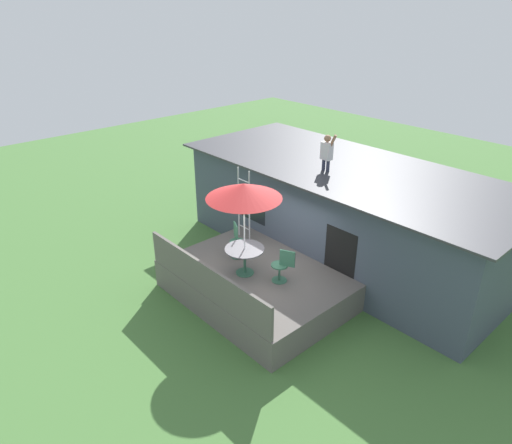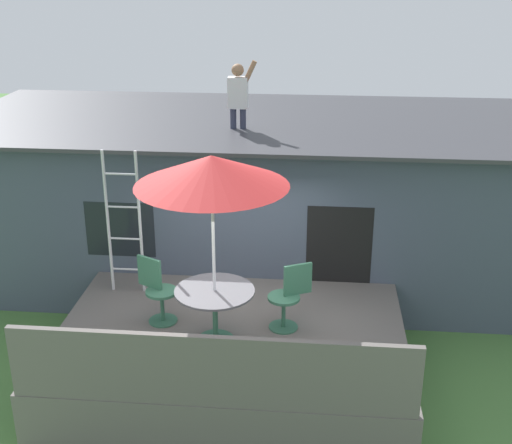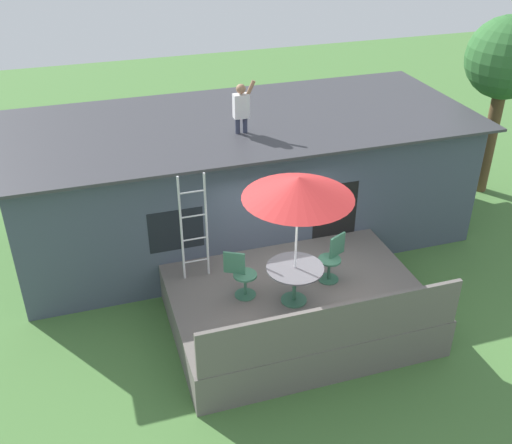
{
  "view_description": "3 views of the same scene",
  "coord_description": "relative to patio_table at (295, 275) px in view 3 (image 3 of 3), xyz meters",
  "views": [
    {
      "loc": [
        7.8,
        -7.14,
        7.39
      ],
      "look_at": [
        -0.54,
        0.45,
        1.93
      ],
      "focal_mm": 32.56,
      "sensor_mm": 36.0,
      "label": 1
    },
    {
      "loc": [
        1.11,
        -8.04,
        5.57
      ],
      "look_at": [
        0.27,
        0.79,
        2.08
      ],
      "focal_mm": 47.84,
      "sensor_mm": 36.0,
      "label": 2
    },
    {
      "loc": [
        -3.48,
        -8.45,
        7.67
      ],
      "look_at": [
        -0.48,
        1.03,
        1.8
      ],
      "focal_mm": 41.94,
      "sensor_mm": 36.0,
      "label": 3
    }
  ],
  "objects": [
    {
      "name": "ground_plane",
      "position": [
        0.17,
        0.29,
        -1.39
      ],
      "size": [
        40.0,
        40.0,
        0.0
      ],
      "primitive_type": "plane",
      "color": "#477538"
    },
    {
      "name": "house",
      "position": [
        0.17,
        3.89,
        0.07
      ],
      "size": [
        10.5,
        4.5,
        2.9
      ],
      "color": "#424C5B",
      "rests_on": "ground"
    },
    {
      "name": "deck",
      "position": [
        0.17,
        0.29,
        -0.99
      ],
      "size": [
        4.72,
        3.47,
        0.8
      ],
      "primitive_type": "cube",
      "color": "#605B56",
      "rests_on": "ground"
    },
    {
      "name": "deck_railing",
      "position": [
        0.17,
        -1.39,
        -0.14
      ],
      "size": [
        4.62,
        0.08,
        0.9
      ],
      "primitive_type": "cube",
      "color": "#605B56",
      "rests_on": "deck"
    },
    {
      "name": "patio_table",
      "position": [
        0.0,
        0.0,
        0.0
      ],
      "size": [
        1.04,
        1.04,
        0.74
      ],
      "color": "#33664C",
      "rests_on": "deck"
    },
    {
      "name": "patio_umbrella",
      "position": [
        -0.0,
        0.0,
        1.76
      ],
      "size": [
        1.9,
        1.9,
        2.54
      ],
      "color": "silver",
      "rests_on": "deck"
    },
    {
      "name": "step_ladder",
      "position": [
        -1.54,
        1.31,
        0.51
      ],
      "size": [
        0.52,
        0.04,
        2.2
      ],
      "color": "silver",
      "rests_on": "deck"
    },
    {
      "name": "person_figure",
      "position": [
        -0.05,
        3.15,
        2.12
      ],
      "size": [
        0.47,
        0.2,
        1.11
      ],
      "color": "#33384C",
      "rests_on": "house"
    },
    {
      "name": "patio_chair_left",
      "position": [
        -0.87,
        0.47,
        -0.13
      ],
      "size": [
        0.58,
        0.44,
        0.92
      ],
      "rotation": [
        0.0,
        0.0,
        -0.49
      ],
      "color": "#33664C",
      "rests_on": "deck"
    },
    {
      "name": "patio_chair_right",
      "position": [
        0.94,
        0.45,
        -0.13
      ],
      "size": [
        0.59,
        0.44,
        0.92
      ],
      "rotation": [
        0.0,
        0.0,
        -2.69
      ],
      "color": "#33664C",
      "rests_on": "deck"
    },
    {
      "name": "backyard_tree",
      "position": [
        7.08,
        4.06,
        2.2
      ],
      "size": [
        2.05,
        2.05,
        4.69
      ],
      "color": "brown",
      "rests_on": "ground"
    }
  ]
}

